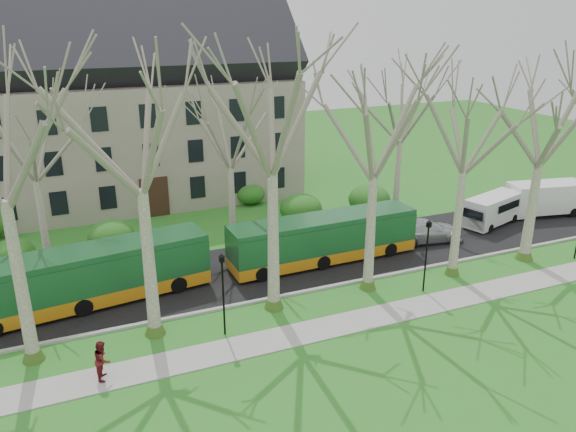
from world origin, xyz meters
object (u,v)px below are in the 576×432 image
Objects in this scene: van_b at (546,199)px; bus_follow at (324,238)px; bus_lead at (89,276)px; pedestrian_b at (103,360)px; sedan at (425,231)px; van_a at (493,210)px.

bus_follow is at bearing -165.40° from van_b.
bus_lead is 7.19× the size of pedestrian_b.
bus_follow is 2.30× the size of sedan.
sedan is 2.96× the size of pedestrian_b.
bus_lead is 22.51m from sedan.
sedan is (8.08, 0.20, -0.77)m from bus_follow.
bus_lead is at bearing 165.07° from van_a.
pedestrian_b is (-29.29, -8.52, -0.22)m from van_a.
van_a is 2.84× the size of pedestrian_b.
van_b reaches higher than sedan.
bus_lead is 2.43× the size of sedan.
van_a is 5.38m from van_b.
pedestrian_b is at bearing 179.06° from van_a.
van_b is 3.29× the size of pedestrian_b.
bus_lead is 29.26m from van_a.
van_b is (12.12, 0.93, 0.53)m from sedan.
bus_follow reaches higher than van_b.
bus_lead reaches higher than van_a.
pedestrian_b is at bearing 116.24° from sedan.
van_a is at bearing -167.41° from van_b.
bus_follow is 8.12m from sedan.
van_a is at bearing -60.54° from pedestrian_b.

